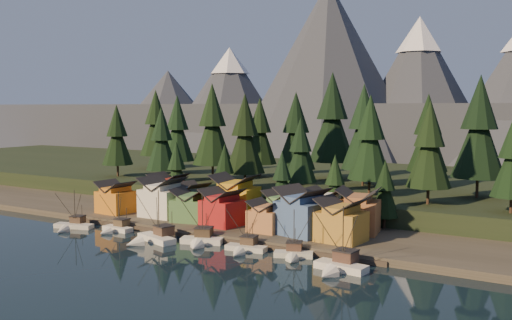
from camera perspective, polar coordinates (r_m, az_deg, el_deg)
The scene contains 45 objects.
ground at distance 112.45m, azimuth -9.58°, elevation -9.43°, with size 500.00×500.00×0.00m, color black.
shore_strip at distance 144.21m, azimuth 0.84°, elevation -5.76°, with size 400.00×50.00×1.50m, color #393329.
hillside at distance 188.20m, azimuth 8.51°, elevation -2.51°, with size 420.00×100.00×6.00m, color black.
dock at distance 124.94m, azimuth -4.62°, elevation -7.64°, with size 80.00×4.00×1.00m, color #473D32.
mountain_ridge at distance 305.42m, azimuth 16.77°, elevation 4.66°, with size 560.00×190.00×90.00m.
boat_0 at distance 140.80m, azimuth -18.01°, elevation -5.85°, with size 9.85×10.28×10.08m.
boat_1 at distance 135.08m, azimuth -13.94°, elevation -6.12°, with size 7.60×8.26×10.10m.
boat_2 at distance 123.01m, azimuth -10.39°, elevation -7.05°, with size 10.88×11.39×12.14m.
boat_3 at distance 119.71m, azimuth -5.57°, elevation -7.29°, with size 9.46×10.10×11.82m.
boat_4 at distance 113.45m, azimuth -1.20°, elevation -8.19°, with size 8.75×9.31×10.22m.
boat_5 at distance 109.04m, azimuth 3.74°, elevation -8.71°, with size 8.06×8.61×10.14m.
boat_6 at distance 101.02m, azimuth 8.23°, elevation -9.61°, with size 9.81×10.50×12.63m.
house_front_0 at distance 150.24m, azimuth -13.87°, elevation -3.53°, with size 8.45×8.03×8.09m.
house_front_1 at distance 142.88m, azimuth -9.33°, elevation -3.55°, with size 9.52×9.15×9.71m.
house_front_2 at distance 136.28m, azimuth -6.52°, elevation -4.38°, with size 9.45×9.50×7.77m.
house_front_3 at distance 130.45m, azimuth -3.41°, elevation -4.64°, with size 9.16×8.82×8.43m.
house_front_4 at distance 124.40m, azimuth 1.05°, elevation -5.52°, with size 6.66×7.19×6.82m.
house_front_5 at distance 121.13m, azimuth 4.67°, elevation -5.00°, with size 11.51×10.88×10.13m.
house_front_6 at distance 116.28m, azimuth 8.53°, elevation -5.83°, with size 9.50×9.06×8.78m.
house_back_0 at distance 152.56m, azimuth -8.73°, elevation -3.03°, with size 9.35×9.04×9.47m.
house_back_1 at distance 144.75m, azimuth -6.37°, elevation -3.75°, with size 8.51×8.58×8.04m.
house_back_2 at distance 138.11m, azimuth -2.10°, elevation -3.56°, with size 11.14×10.41×10.76m.
house_back_3 at distance 132.96m, azimuth 2.59°, elevation -4.62°, with size 8.81×8.18×7.66m.
house_back_4 at distance 129.40m, azimuth 6.93°, elevation -4.66°, with size 8.24×7.92×8.85m.
house_back_5 at distance 124.67m, azimuth 10.18°, elevation -4.90°, with size 9.91×10.00×9.60m.
tree_hill_0 at distance 189.33m, azimuth -13.72°, elevation 2.22°, with size 9.98×9.98×23.25m.
tree_hill_1 at distance 193.20m, azimuth -7.85°, elevation 2.91°, with size 11.37×11.37×26.50m.
tree_hill_2 at distance 171.55m, azimuth -9.42°, elevation 1.86°, with size 9.68×9.68×22.55m.
tree_hill_3 at distance 174.70m, azimuth -4.38°, elevation 3.27°, with size 12.76×12.76×29.72m.
tree_hill_4 at distance 183.03m, azimuth 0.39°, elevation 2.66°, with size 10.96×10.96×25.53m.
tree_hill_5 at distance 156.48m, azimuth -1.11°, elevation 2.34°, with size 11.25×11.25×26.20m.
tree_hill_6 at distance 165.58m, azimuth 4.00°, elevation 2.63°, with size 11.55×11.55×26.90m.
tree_hill_7 at distance 146.18m, azimuth 4.46°, elevation 0.76°, with size 8.55×8.55×19.92m.
tree_hill_8 at distance 164.73m, azimuth 10.71°, elevation 2.94°, with size 12.47×12.47×29.04m.
tree_hill_9 at distance 146.14m, azimuth 11.33°, elevation 1.91°, with size 11.01×11.01×25.66m.
tree_hill_10 at distance 167.71m, azimuth 16.79°, elevation 2.33°, with size 11.28×11.28×26.29m.
tree_hill_11 at distance 136.79m, azimuth 16.94°, elevation 1.17°, with size 10.30×10.30×24.00m.
tree_hill_12 at distance 150.62m, azimuth 21.42°, elevation 2.74°, with size 13.07×13.07×30.45m.
tree_hill_15 at distance 179.14m, azimuth 7.63°, elevation 3.93°, with size 14.31×14.31×33.34m.
tree_hill_16 at distance 212.35m, azimuth -9.96°, elevation 3.44°, with size 12.36×12.36×28.80m.
tree_shore_0 at distance 158.38m, azimuth -7.95°, elevation -1.01°, with size 7.58×7.58×17.65m.
tree_shore_1 at distance 148.92m, azimuth -3.15°, elevation -1.41°, with size 7.49×7.49×17.45m.
tree_shore_2 at distance 140.24m, azimuth 2.62°, elevation -2.08°, with size 7.01×7.01×16.33m.
tree_shore_3 at distance 134.25m, azimuth 7.89°, elevation -2.53°, with size 6.88×6.88×16.03m.
tree_shore_4 at distance 130.13m, azimuth 12.76°, elevation -3.02°, with size 6.61×6.61×15.40m.
Camera 1 is at (70.97, -82.42, 28.55)m, focal length 40.00 mm.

